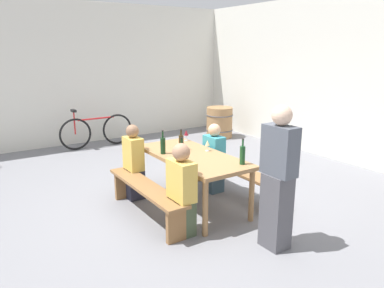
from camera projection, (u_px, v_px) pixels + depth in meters
ground_plane at (192, 205)px, 5.29m from camera, size 24.00×24.00×0.00m
back_wall at (359, 80)px, 6.87m from camera, size 14.00×0.20×3.20m
side_wall at (85, 74)px, 8.56m from camera, size 0.20×7.85×3.20m
tasting_table at (192, 160)px, 5.12m from camera, size 1.83×0.84×0.75m
bench_near at (146, 192)px, 4.82m from camera, size 1.73×0.30×0.45m
bench_far at (232, 173)px, 5.59m from camera, size 1.73×0.30×0.45m
wine_bottle_0 at (242, 155)px, 4.65m from camera, size 0.07×0.07×0.33m
wine_bottle_1 at (181, 142)px, 5.29m from camera, size 0.07×0.07×0.31m
wine_bottle_2 at (163, 145)px, 5.11m from camera, size 0.07×0.07×0.33m
wine_bottle_3 at (182, 153)px, 4.69m from camera, size 0.08×0.08×0.34m
wine_glass_0 at (207, 143)px, 5.25m from camera, size 0.07×0.07×0.16m
wine_glass_1 at (186, 133)px, 5.84m from camera, size 0.07×0.07×0.17m
wine_glass_2 at (183, 149)px, 4.94m from camera, size 0.07×0.07×0.17m
wine_glass_3 at (184, 146)px, 5.05m from camera, size 0.07×0.07×0.17m
seated_guest_near_0 at (134, 164)px, 5.41m from camera, size 0.34×0.24×1.12m
seated_guest_near_1 at (181, 192)px, 4.33m from camera, size 0.38×0.24×1.13m
seated_guest_far_0 at (214, 160)px, 5.68m from camera, size 0.33×0.24×1.08m
standing_host at (278, 180)px, 3.99m from camera, size 0.38×0.24×1.61m
wine_barrel at (219, 122)px, 9.26m from camera, size 0.68×0.68×0.75m
parked_bicycle_0 at (96, 131)px, 8.32m from camera, size 0.20×1.68×0.90m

